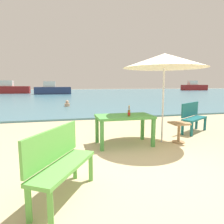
# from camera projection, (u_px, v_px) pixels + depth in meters

# --- Properties ---
(ground_plane) EXTENTS (120.00, 120.00, 0.00)m
(ground_plane) POSITION_uv_depth(u_px,v_px,m) (154.00, 162.00, 3.90)
(ground_plane) COLOR #C6B287
(sea_water) EXTENTS (120.00, 50.00, 0.08)m
(sea_water) POSITION_uv_depth(u_px,v_px,m) (74.00, 93.00, 32.73)
(sea_water) COLOR teal
(sea_water) RESTS_ON ground_plane
(picnic_table_green) EXTENTS (1.40, 0.80, 0.76)m
(picnic_table_green) POSITION_uv_depth(u_px,v_px,m) (124.00, 120.00, 4.95)
(picnic_table_green) COLOR #4C9E47
(picnic_table_green) RESTS_ON ground_plane
(beer_bottle_amber) EXTENTS (0.07, 0.07, 0.26)m
(beer_bottle_amber) POSITION_uv_depth(u_px,v_px,m) (129.00, 113.00, 4.77)
(beer_bottle_amber) COLOR brown
(beer_bottle_amber) RESTS_ON picnic_table_green
(patio_umbrella) EXTENTS (2.10, 2.10, 2.30)m
(patio_umbrella) POSITION_uv_depth(u_px,v_px,m) (165.00, 61.00, 4.96)
(patio_umbrella) COLOR silver
(patio_umbrella) RESTS_ON ground_plane
(side_table_wood) EXTENTS (0.44, 0.44, 0.54)m
(side_table_wood) POSITION_uv_depth(u_px,v_px,m) (179.00, 130.00, 5.17)
(side_table_wood) COLOR #9E7A51
(side_table_wood) RESTS_ON ground_plane
(bench_teal_center) EXTENTS (1.21, 0.94, 0.95)m
(bench_teal_center) POSITION_uv_depth(u_px,v_px,m) (193.00, 116.00, 6.30)
(bench_teal_center) COLOR #196066
(bench_teal_center) RESTS_ON ground_plane
(bench_green_left) EXTENTS (0.92, 1.22, 0.95)m
(bench_green_left) POSITION_uv_depth(u_px,v_px,m) (60.00, 159.00, 2.63)
(bench_green_left) COLOR #60B24C
(bench_green_left) RESTS_ON ground_plane
(swimmer_person) EXTENTS (0.34, 0.34, 0.41)m
(swimmer_person) POSITION_uv_depth(u_px,v_px,m) (67.00, 104.00, 13.01)
(swimmer_person) COLOR tan
(swimmer_person) RESTS_ON sea_water
(boat_fishing_trawler) EXTENTS (5.14, 1.40, 1.87)m
(boat_fishing_trawler) POSITION_uv_depth(u_px,v_px,m) (53.00, 90.00, 28.86)
(boat_fishing_trawler) COLOR navy
(boat_fishing_trawler) RESTS_ON sea_water
(boat_tanker) EXTENTS (6.35, 1.73, 2.31)m
(boat_tanker) POSITION_uv_depth(u_px,v_px,m) (194.00, 87.00, 47.65)
(boat_tanker) COLOR maroon
(boat_tanker) RESTS_ON sea_water
(boat_barge) EXTENTS (5.59, 1.52, 2.03)m
(boat_barge) POSITION_uv_depth(u_px,v_px,m) (10.00, 89.00, 31.05)
(boat_barge) COLOR maroon
(boat_barge) RESTS_ON sea_water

